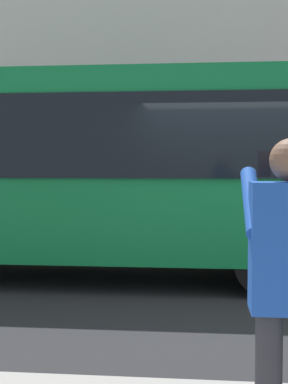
% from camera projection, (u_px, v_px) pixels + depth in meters
% --- Properties ---
extents(ground_plane, '(60.00, 60.00, 0.00)m').
position_uv_depth(ground_plane, '(238.00, 291.00, 7.40)').
color(ground_plane, '#232326').
extents(red_bus, '(9.05, 2.54, 3.08)m').
position_uv_depth(red_bus, '(63.00, 167.00, 8.32)').
color(red_bus, '#0F7238').
rests_on(red_bus, ground_plane).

